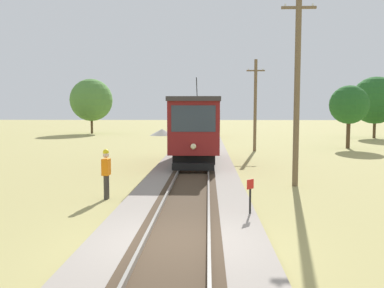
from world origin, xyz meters
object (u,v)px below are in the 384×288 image
Objects in this scene: red_tram at (196,127)px; tree_left_far at (91,100)px; gravel_pile at (162,132)px; utility_pole_near_tram at (297,84)px; trackside_signal_marker at (250,197)px; track_worker at (106,172)px; utility_pole_mid at (255,104)px; freight_car at (202,124)px; tree_right_near at (375,100)px; tree_left_near at (349,105)px.

red_tram is 35.12m from tree_left_far.
tree_left_far is (-10.21, 3.63, 4.22)m from gravel_pile.
gravel_pile is 11.63m from tree_left_far.
trackside_signal_marker is at bearing -114.80° from utility_pole_near_tram.
utility_pole_mid is at bearing -110.62° from track_worker.
freight_car is 0.74× the size of tree_right_near.
freight_car is at bearing 90.01° from red_tram.
track_worker is at bearing -108.05° from red_tram.
utility_pole_near_tram reaches higher than utility_pole_mid.
track_worker is at bearing -86.43° from gravel_pile.
utility_pole_near_tram is at bearing -117.55° from tree_right_near.
tree_right_near is (15.52, 29.75, 0.11)m from utility_pole_near_tram.
utility_pole_mid is 1.00× the size of tree_right_near.
utility_pole_mid is 8.54m from tree_left_near.
tree_right_near is (22.76, 32.51, 3.37)m from track_worker.
track_worker is at bearing -94.81° from freight_car.
gravel_pile is 0.42× the size of tree_left_far.
red_tram reaches higher than track_worker.
red_tram is 4.79× the size of track_worker.
utility_pole_mid reaches higher than gravel_pile.
tree_left_near is at bearing 64.70° from trackside_signal_marker.
utility_pole_mid is 19.95m from trackside_signal_marker.
tree_left_near reaches higher than freight_car.
red_tram is 1.64× the size of freight_car.
utility_pole_near_tram reaches higher than tree_left_near.
gravel_pile is 25.72m from tree_right_near.
freight_car is at bearing 92.94° from trackside_signal_marker.
tree_right_near is at bearing -122.62° from track_worker.
tree_right_near reaches higher than gravel_pile.
tree_left_near is 34.67m from tree_left_far.
utility_pole_near_tram reaches higher than track_worker.
trackside_signal_marker is at bearing -117.14° from tree_right_near.
tree_right_near is (7.42, 12.73, 0.72)m from tree_left_near.
tree_right_near reaches higher than red_tram.
freight_car is 5.77m from gravel_pile.
utility_pole_near_tram reaches higher than freight_car.
tree_right_near reaches higher than tree_left_near.
freight_car is 4.41× the size of trackside_signal_marker.
red_tram is 1.03× the size of utility_pole_near_tram.
utility_pole_mid reaches higher than tree_right_near.
tree_left_near is (8.10, 2.71, 0.01)m from utility_pole_mid.
tree_left_near is 14.75m from tree_right_near.
track_worker is (2.30, -36.77, 0.57)m from gravel_pile.
tree_left_near is (17.64, -16.99, 3.22)m from gravel_pile.
tree_left_near is at bearing -49.93° from freight_car.
red_tram is at bearing -89.99° from freight_car.
red_tram is 9.33m from utility_pole_mid.
utility_pole_near_tram is at bearing -156.74° from track_worker.
utility_pole_near_tram is 14.32m from utility_pole_mid.
red_tram is 30.89m from tree_right_near.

